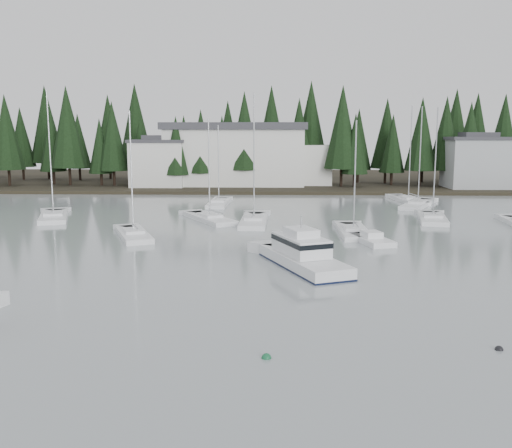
{
  "coord_description": "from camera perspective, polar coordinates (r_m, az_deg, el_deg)",
  "views": [
    {
      "loc": [
        1.72,
        -19.1,
        9.74
      ],
      "look_at": [
        0.39,
        25.8,
        2.5
      ],
      "focal_mm": 40.0,
      "sensor_mm": 36.0,
      "label": 1
    }
  ],
  "objects": [
    {
      "name": "sailboat_0",
      "position": [
        54.76,
        -12.14,
        -1.22
      ],
      "size": [
        5.43,
        8.71,
        12.23
      ],
      "rotation": [
        0.0,
        0.0,
        1.95
      ],
      "color": "white",
      "rests_on": "ground"
    },
    {
      "name": "sailboat_4",
      "position": [
        77.58,
        -3.73,
        1.97
      ],
      "size": [
        2.73,
        9.48,
        11.21
      ],
      "rotation": [
        0.0,
        0.0,
        1.54
      ],
      "color": "white",
      "rests_on": "ground"
    },
    {
      "name": "sailboat_2",
      "position": [
        79.04,
        15.88,
        1.78
      ],
      "size": [
        7.18,
        10.89,
        13.64
      ],
      "rotation": [
        0.0,
        0.0,
        1.1
      ],
      "color": "white",
      "rests_on": "ground"
    },
    {
      "name": "sailboat_12",
      "position": [
        83.66,
        14.98,
        2.21
      ],
      "size": [
        3.8,
        10.14,
        13.93
      ],
      "rotation": [
        0.0,
        0.0,
        1.7
      ],
      "color": "white",
      "rests_on": "ground"
    },
    {
      "name": "sailboat_13",
      "position": [
        61.89,
        -0.2,
        0.17
      ],
      "size": [
        2.99,
        10.41,
        14.39
      ],
      "rotation": [
        0.0,
        0.0,
        1.55
      ],
      "color": "white",
      "rests_on": "ground"
    },
    {
      "name": "harbor_inn",
      "position": [
        101.63,
        -0.95,
        6.92
      ],
      "size": [
        29.5,
        11.5,
        10.9
      ],
      "color": "silver",
      "rests_on": "ground"
    },
    {
      "name": "runabout_1",
      "position": [
        51.96,
        11.47,
        -1.68
      ],
      "size": [
        3.6,
        5.97,
        1.42
      ],
      "rotation": [
        0.0,
        0.0,
        1.84
      ],
      "color": "white",
      "rests_on": "ground"
    },
    {
      "name": "house_east_a",
      "position": [
        103.09,
        21.23,
        5.85
      ],
      "size": [
        10.6,
        8.48,
        9.25
      ],
      "color": "#999EA0",
      "rests_on": "ground"
    },
    {
      "name": "sailboat_10",
      "position": [
        68.97,
        -19.57,
        0.57
      ],
      "size": [
        5.82,
        10.12,
        14.84
      ],
      "rotation": [
        0.0,
        0.0,
        1.89
      ],
      "color": "white",
      "rests_on": "ground"
    },
    {
      "name": "ground",
      "position": [
        21.51,
        -3.22,
        -17.79
      ],
      "size": [
        260.0,
        260.0,
        0.0
      ],
      "primitive_type": "plane",
      "color": "#8E9799",
      "rests_on": "ground"
    },
    {
      "name": "mooring_buoy_green",
      "position": [
        25.55,
        1.05,
        -13.26
      ],
      "size": [
        0.44,
        0.44,
        0.44
      ],
      "primitive_type": "sphere",
      "color": "#145933",
      "rests_on": "ground"
    },
    {
      "name": "cabin_cruiser_center",
      "position": [
        42.0,
        4.69,
        -3.38
      ],
      "size": [
        6.7,
        10.48,
        4.32
      ],
      "rotation": [
        0.0,
        0.0,
        1.96
      ],
      "color": "white",
      "rests_on": "ground"
    },
    {
      "name": "sailboat_6",
      "position": [
        63.78,
        -4.65,
        0.4
      ],
      "size": [
        7.02,
        9.75,
        11.81
      ],
      "rotation": [
        0.0,
        0.0,
        2.08
      ],
      "color": "white",
      "rests_on": "ground"
    },
    {
      "name": "conifer_treeline",
      "position": [
        105.57,
        0.75,
        3.86
      ],
      "size": [
        200.0,
        22.0,
        20.0
      ],
      "primitive_type": null,
      "color": "black",
      "rests_on": "ground"
    },
    {
      "name": "house_west",
      "position": [
        100.19,
        -9.72,
        6.12
      ],
      "size": [
        9.54,
        7.42,
        8.75
      ],
      "color": "silver",
      "rests_on": "ground"
    },
    {
      "name": "mooring_buoy_dark",
      "position": [
        28.64,
        23.13,
        -11.5
      ],
      "size": [
        0.38,
        0.38,
        0.38
      ],
      "primitive_type": "sphere",
      "color": "black",
      "rests_on": "ground"
    },
    {
      "name": "far_shore_land",
      "position": [
        116.52,
        0.84,
        4.36
      ],
      "size": [
        240.0,
        54.0,
        1.0
      ],
      "primitive_type": "cube",
      "color": "black",
      "rests_on": "ground"
    },
    {
      "name": "sailboat_7",
      "position": [
        66.5,
        17.23,
        0.38
      ],
      "size": [
        4.46,
        9.1,
        12.99
      ],
      "rotation": [
        0.0,
        0.0,
        1.38
      ],
      "color": "white",
      "rests_on": "ground"
    },
    {
      "name": "sailboat_5",
      "position": [
        55.93,
        9.71,
        -0.94
      ],
      "size": [
        2.73,
        8.58,
        11.42
      ],
      "rotation": [
        0.0,
        0.0,
        1.56
      ],
      "color": "white",
      "rests_on": "ground"
    }
  ]
}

